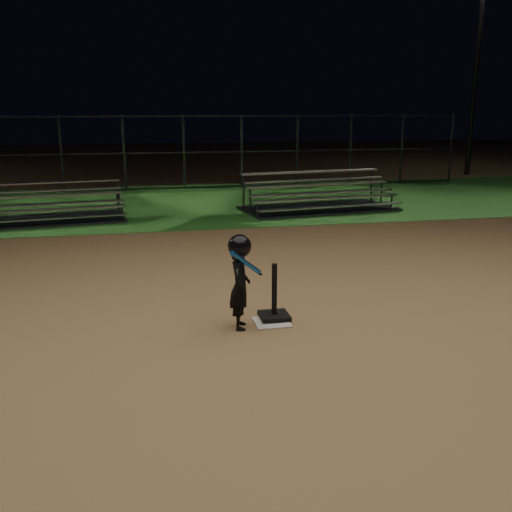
{
  "coord_description": "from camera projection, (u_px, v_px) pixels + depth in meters",
  "views": [
    {
      "loc": [
        -1.63,
        -6.78,
        2.72
      ],
      "look_at": [
        0.0,
        1.0,
        0.65
      ],
      "focal_mm": 40.03,
      "sensor_mm": 36.0,
      "label": 1
    }
  ],
  "objects": [
    {
      "name": "ground",
      "position": [
        272.0,
        323.0,
        7.43
      ],
      "size": [
        80.0,
        80.0,
        0.0
      ],
      "primitive_type": "plane",
      "color": "olive",
      "rests_on": "ground"
    },
    {
      "name": "grass_strip",
      "position": [
        194.0,
        202.0,
        16.9
      ],
      "size": [
        60.0,
        8.0,
        0.01
      ],
      "primitive_type": "cube",
      "color": "#235C1E",
      "rests_on": "ground"
    },
    {
      "name": "home_plate",
      "position": [
        272.0,
        322.0,
        7.43
      ],
      "size": [
        0.45,
        0.45,
        0.02
      ],
      "primitive_type": "cube",
      "color": "beige",
      "rests_on": "ground"
    },
    {
      "name": "batting_tee",
      "position": [
        274.0,
        308.0,
        7.51
      ],
      "size": [
        0.38,
        0.38,
        0.74
      ],
      "color": "black",
      "rests_on": "home_plate"
    },
    {
      "name": "child_batter",
      "position": [
        240.0,
        279.0,
        7.12
      ],
      "size": [
        0.47,
        0.55,
        1.22
      ],
      "rotation": [
        0.0,
        0.0,
        1.45
      ],
      "color": "black",
      "rests_on": "ground"
    },
    {
      "name": "bleacher_left",
      "position": [
        46.0,
        214.0,
        14.02
      ],
      "size": [
        3.94,
        2.29,
        0.91
      ],
      "rotation": [
        0.0,
        0.0,
        0.13
      ],
      "color": "#A1A1A6",
      "rests_on": "ground"
    },
    {
      "name": "bleacher_right",
      "position": [
        319.0,
        203.0,
        15.61
      ],
      "size": [
        4.32,
        2.49,
        1.0
      ],
      "rotation": [
        0.0,
        0.0,
        0.13
      ],
      "color": "silver",
      "rests_on": "ground"
    },
    {
      "name": "backstop_fence",
      "position": [
        184.0,
        152.0,
        19.43
      ],
      "size": [
        20.08,
        0.08,
        2.5
      ],
      "color": "#38383D",
      "rests_on": "ground"
    },
    {
      "name": "light_pole_right",
      "position": [
        479.0,
        50.0,
        22.72
      ],
      "size": [
        0.9,
        0.53,
        8.3
      ],
      "color": "#2D2D30",
      "rests_on": "ground"
    }
  ]
}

